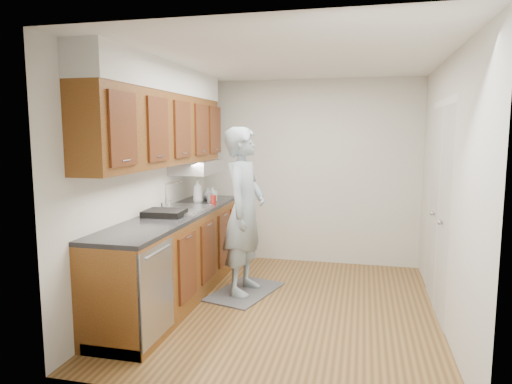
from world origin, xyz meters
TOP-DOWN VIEW (x-y plane):
  - floor at (0.00, 0.00)m, footprint 3.50×3.50m
  - ceiling at (0.00, 0.00)m, footprint 3.50×3.50m
  - wall_left at (-1.50, 0.00)m, footprint 0.02×3.50m
  - wall_right at (1.50, 0.00)m, footprint 0.02×3.50m
  - wall_back at (0.00, 1.75)m, footprint 3.00×0.02m
  - counter at (-1.20, -0.00)m, footprint 0.64×2.80m
  - upper_cabinets at (-1.33, 0.05)m, footprint 0.47×2.80m
  - closet_door at (1.49, 0.30)m, footprint 0.02×1.22m
  - floor_mat at (-0.52, 0.32)m, footprint 0.79×1.06m
  - person at (-0.52, 0.32)m, footprint 0.56×0.78m
  - soap_bottle_a at (-1.22, 0.75)m, footprint 0.15×0.15m
  - soap_bottle_b at (-1.08, 0.91)m, footprint 0.09×0.09m
  - soap_bottle_c at (-1.19, 1.01)m, footprint 0.18×0.18m
  - soda_can at (-0.97, 0.60)m, footprint 0.07×0.07m
  - steel_can at (-1.05, 0.71)m, footprint 0.08×0.08m
  - dish_rack at (-1.24, -0.18)m, footprint 0.42×0.36m

SIDE VIEW (x-z plane):
  - floor at x=0.00m, z-range 0.00..0.00m
  - floor_mat at x=-0.52m, z-range 0.00..0.02m
  - counter at x=-1.20m, z-range -0.16..1.14m
  - dish_rack at x=-1.24m, z-range 0.94..1.00m
  - soda_can at x=-0.97m, z-range 0.94..1.06m
  - steel_can at x=-1.05m, z-range 0.94..1.07m
  - soap_bottle_c at x=-1.19m, z-range 0.94..1.10m
  - closet_door at x=1.49m, z-range 0.00..2.05m
  - soap_bottle_b at x=-1.08m, z-range 0.94..1.12m
  - person at x=-0.52m, z-range 0.02..2.10m
  - soap_bottle_a at x=-1.22m, z-range 0.94..1.24m
  - wall_left at x=-1.50m, z-range 0.00..2.50m
  - wall_right at x=1.50m, z-range 0.00..2.50m
  - wall_back at x=0.00m, z-range 0.00..2.50m
  - upper_cabinets at x=-1.33m, z-range 1.34..2.55m
  - ceiling at x=0.00m, z-range 2.50..2.50m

